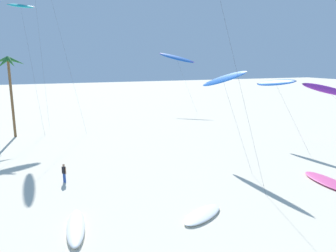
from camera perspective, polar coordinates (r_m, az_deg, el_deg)
palm_tree_4 at (r=48.25m, az=-26.51°, el=8.63°), size 4.04×3.81×11.03m
flying_kite_0 at (r=68.78m, az=1.52°, el=12.09°), size 6.25×10.82×12.43m
flying_kite_2 at (r=45.57m, az=26.52°, el=5.85°), size 6.38×9.94×8.03m
flying_kite_4 at (r=42.87m, az=18.68°, el=7.37°), size 2.05×9.98×8.52m
flying_kite_6 at (r=33.96m, az=9.78°, el=8.27°), size 1.68×9.34×9.90m
flying_kite_7 at (r=53.58m, az=-24.88°, el=18.91°), size 4.31×7.90×18.87m
grounded_kite_0 at (r=22.66m, az=6.16°, el=-15.49°), size 4.03×3.13×0.27m
grounded_kite_1 at (r=21.71m, az=-16.17°, el=-16.96°), size 1.68×4.89×0.43m
grounded_kite_2 at (r=31.30m, az=26.67°, el=-8.88°), size 2.37×5.41×0.28m
person_near_left at (r=29.37m, az=-18.11°, el=-7.89°), size 0.35×0.42×1.68m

